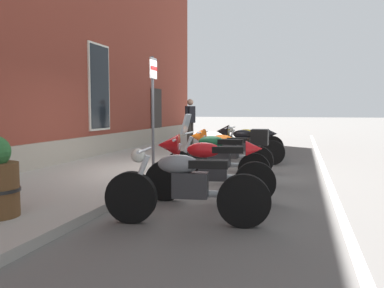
# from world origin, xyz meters

# --- Properties ---
(ground_plane) EXTENTS (140.00, 140.00, 0.00)m
(ground_plane) POSITION_xyz_m (0.00, 0.00, 0.00)
(ground_plane) COLOR #565451
(sidewalk) EXTENTS (30.19, 3.13, 0.13)m
(sidewalk) POSITION_xyz_m (0.00, 1.56, 0.06)
(sidewalk) COLOR gray
(sidewalk) RESTS_ON ground_plane
(lane_stripe) EXTENTS (30.19, 0.12, 0.01)m
(lane_stripe) POSITION_xyz_m (0.00, -3.20, 0.00)
(lane_stripe) COLOR silver
(lane_stripe) RESTS_ON ground_plane
(motorcycle_grey_naked) EXTENTS (0.62, 2.10, 0.96)m
(motorcycle_grey_naked) POSITION_xyz_m (-3.65, -1.25, 0.48)
(motorcycle_grey_naked) COLOR black
(motorcycle_grey_naked) RESTS_ON ground_plane
(motorcycle_red_sport) EXTENTS (0.64, 2.05, 1.07)m
(motorcycle_red_sport) POSITION_xyz_m (-2.31, -1.19, 0.58)
(motorcycle_red_sport) COLOR black
(motorcycle_red_sport) RESTS_ON ground_plane
(motorcycle_green_touring) EXTENTS (0.62, 2.10, 1.36)m
(motorcycle_green_touring) POSITION_xyz_m (-0.66, -1.16, 0.57)
(motorcycle_green_touring) COLOR black
(motorcycle_green_touring) RESTS_ON ground_plane
(motorcycle_orange_sport) EXTENTS (0.62, 2.17, 1.00)m
(motorcycle_orange_sport) POSITION_xyz_m (0.73, -0.91, 0.55)
(motorcycle_orange_sport) COLOR black
(motorcycle_orange_sport) RESTS_ON ground_plane
(motorcycle_black_sport) EXTENTS (0.62, 2.04, 1.04)m
(motorcycle_black_sport) POSITION_xyz_m (2.34, -1.16, 0.57)
(motorcycle_black_sport) COLOR black
(motorcycle_black_sport) RESTS_ON ground_plane
(motorcycle_yellow_naked) EXTENTS (0.62, 2.05, 0.93)m
(motorcycle_yellow_naked) POSITION_xyz_m (3.74, -1.13, 0.48)
(motorcycle_yellow_naked) COLOR black
(motorcycle_yellow_naked) RESTS_ON ground_plane
(pedestrian_dark_jacket) EXTENTS (0.57, 0.31, 1.71)m
(pedestrian_dark_jacket) POSITION_xyz_m (5.95, 1.30, 1.09)
(pedestrian_dark_jacket) COLOR #38332D
(pedestrian_dark_jacket) RESTS_ON sidewalk
(parking_sign) EXTENTS (0.36, 0.07, 2.45)m
(parking_sign) POSITION_xyz_m (-0.22, 0.44, 1.71)
(parking_sign) COLOR #4C4C51
(parking_sign) RESTS_ON sidewalk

